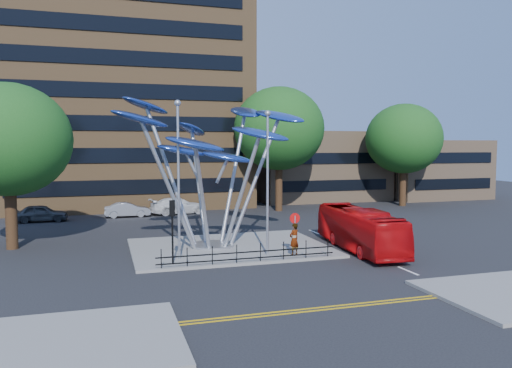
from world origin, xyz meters
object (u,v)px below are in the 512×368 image
object	(u,v)px
street_lamp_right	(268,170)
street_lamp_left	(178,166)
tree_far	(404,139)
parked_car_right	(178,206)
red_bus	(360,229)
parked_car_left	(41,213)
no_entry_sign_island	(295,227)
parked_car_mid	(127,210)
leaf_sculpture	(210,139)
pedestrian	(294,239)
traffic_light_island	(172,218)
tree_right	(279,129)
tree_left	(8,140)

from	to	relation	value
street_lamp_right	street_lamp_left	bearing A→B (deg)	174.29
street_lamp_right	tree_far	bearing A→B (deg)	41.47
street_lamp_left	parked_car_right	size ratio (longest dim) A/B	1.68
tree_far	street_lamp_right	world-z (taller)	tree_far
red_bus	parked_car_right	xyz separation A→B (m)	(-8.38, 19.39, -0.53)
street_lamp_left	tree_far	bearing A→B (deg)	34.92
parked_car_left	parked_car_right	distance (m)	11.85
no_entry_sign_island	parked_car_mid	world-z (taller)	no_entry_sign_island
leaf_sculpture	street_lamp_right	bearing A→B (deg)	-55.09
street_lamp_right	parked_car_right	bearing A→B (deg)	96.61
tree_far	street_lamp_right	bearing A→B (deg)	-138.53
red_bus	pedestrian	xyz separation A→B (m)	(-4.65, -0.81, -0.21)
street_lamp_right	parked_car_left	size ratio (longest dim) A/B	1.93
tree_far	street_lamp_right	xyz separation A→B (m)	(-21.50, -19.00, -2.01)
traffic_light_island	no_entry_sign_island	bearing A→B (deg)	0.13
no_entry_sign_island	parked_car_right	xyz separation A→B (m)	(-3.78, 20.19, -1.05)
tree_far	red_bus	bearing A→B (deg)	-129.49
tree_right	leaf_sculpture	size ratio (longest dim) A/B	0.95
street_lamp_right	parked_car_right	distance (m)	20.30
tree_right	parked_car_left	xyz separation A→B (m)	(-21.55, -0.67, -7.30)
tree_right	no_entry_sign_island	size ratio (longest dim) A/B	4.94
traffic_light_island	pedestrian	xyz separation A→B (m)	(6.95, 0.00, -1.53)
tree_far	no_entry_sign_island	world-z (taller)	tree_far
leaf_sculpture	parked_car_mid	bearing A→B (deg)	105.95
parked_car_left	parked_car_mid	world-z (taller)	parked_car_left
leaf_sculpture	pedestrian	distance (m)	8.20
parked_car_left	tree_left	bearing A→B (deg)	178.50
leaf_sculpture	parked_car_right	bearing A→B (deg)	88.98
tree_far	no_entry_sign_island	size ratio (longest dim) A/B	4.41
leaf_sculpture	no_entry_sign_island	xyz separation A→B (m)	(4.07, -4.16, -5.06)
tree_far	street_lamp_left	world-z (taller)	tree_far
street_lamp_right	red_bus	world-z (taller)	street_lamp_right
tree_right	traffic_light_island	distance (m)	24.06
leaf_sculpture	parked_car_left	distance (m)	19.60
tree_far	street_lamp_right	distance (m)	28.76
tree_right	parked_car_left	distance (m)	22.77
tree_left	parked_car_mid	world-z (taller)	tree_left
tree_right	red_bus	world-z (taller)	tree_right
pedestrian	traffic_light_island	bearing A→B (deg)	-25.99
street_lamp_left	parked_car_mid	distance (m)	19.22
street_lamp_left	traffic_light_island	world-z (taller)	street_lamp_left
traffic_light_island	parked_car_mid	xyz separation A→B (m)	(-1.45, 19.53, -1.96)
no_entry_sign_island	pedestrian	xyz separation A→B (m)	(-0.05, -0.02, -0.73)
street_lamp_right	no_entry_sign_island	world-z (taller)	street_lamp_right
no_entry_sign_island	leaf_sculpture	bearing A→B (deg)	134.33
street_lamp_left	street_lamp_right	distance (m)	5.03
tree_right	red_bus	bearing A→B (deg)	-94.28
pedestrian	parked_car_mid	xyz separation A→B (m)	(-8.41, 19.53, -0.42)
traffic_light_island	no_entry_sign_island	world-z (taller)	traffic_light_island
tree_right	street_lamp_right	world-z (taller)	tree_right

